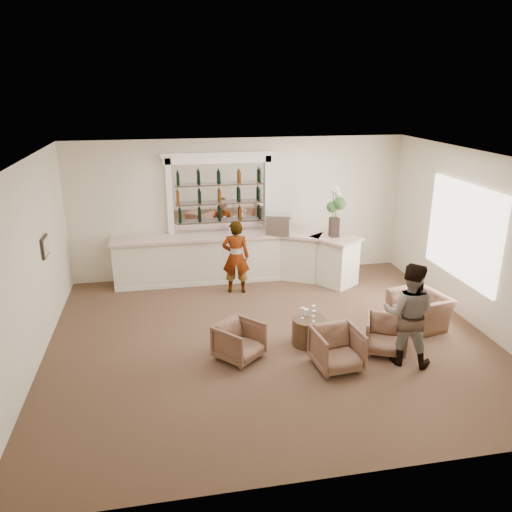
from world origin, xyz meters
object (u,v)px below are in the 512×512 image
Objects in this scene: sommelier at (236,257)px; armchair_center at (337,349)px; bar_counter at (237,258)px; armchair_far at (419,310)px; cocktail_table at (309,331)px; armchair_left at (239,341)px; flower_vase at (335,208)px; espresso_machine at (278,224)px; armchair_right at (386,335)px; guest at (408,314)px.

sommelier is 2.19× the size of armchair_center.
bar_counter reaches higher than armchair_far.
armchair_left reaches higher than cocktail_table.
sommelier is at bearing 102.50° from armchair_center.
armchair_left is at bearing -98.17° from bar_counter.
bar_counter is at bearing 166.04° from flower_vase.
sommelier is (-0.93, 2.62, 0.58)m from cocktail_table.
armchair_far is at bearing 23.39° from armchair_center.
bar_counter is at bearing 98.01° from armchair_center.
armchair_right is at bearing -56.18° from espresso_machine.
armchair_left is at bearing -93.38° from armchair_far.
guest is at bearing -40.76° from armchair_right.
cocktail_table is 1.34m from armchair_left.
bar_counter reaches higher than armchair_right.
espresso_machine reaches higher than armchair_center.
armchair_left is 1.00× the size of armchair_right.
flower_vase is at bearing -13.96° from bar_counter.
cocktail_table is 2.84m from sommelier.
guest reaches higher than armchair_left.
guest is at bearing -48.89° from armchair_far.
espresso_machine reaches higher than armchair_far.
sommelier is 0.94× the size of guest.
guest is (2.21, -4.18, 0.31)m from bar_counter.
armchair_far is 0.86× the size of flower_vase.
bar_counter reaches higher than armchair_center.
armchair_left is at bearing 16.50° from guest.
armchair_left is 0.70× the size of armchair_far.
guest reaches higher than cocktail_table.
cocktail_table is at bearing -30.27° from armchair_left.
flower_vase is at bearing -167.11° from sommelier.
armchair_far is (2.07, 1.16, -0.02)m from armchair_center.
armchair_far is 1.87× the size of espresso_machine.
armchair_left is 0.93× the size of armchair_center.
armchair_far reaches higher than cocktail_table.
armchair_left is at bearing 92.00° from sommelier.
bar_counter is 8.09× the size of armchair_right.
armchair_center is at bearing -75.35° from cocktail_table.
bar_counter is 7.53× the size of armchair_center.
bar_counter is 4.88× the size of flower_vase.
espresso_machine is at bearing 25.27° from armchair_left.
guest reaches higher than sommelier.
guest is 2.50× the size of armchair_left.
cocktail_table is 0.89m from armchair_center.
bar_counter is 3.23× the size of guest.
sommelier is 3.85m from armchair_right.
armchair_right is 3.59m from flower_vase.
cocktail_table is at bearing 119.04° from sommelier.
flower_vase is (1.21, -0.45, 0.42)m from espresso_machine.
armchair_center reaches higher than cocktail_table.
flower_vase reaches higher than armchair_right.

